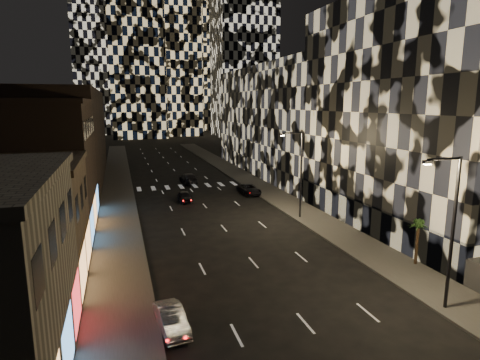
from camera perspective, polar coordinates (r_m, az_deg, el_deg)
sidewalk_left at (r=58.66m, az=-17.10°, el=-1.35°), size 4.00×120.00×0.15m
sidewalk_right at (r=61.79m, az=1.76°, el=-0.27°), size 4.00×120.00×0.15m
curb_left at (r=58.68m, az=-15.05°, el=-1.24°), size 0.20×120.00×0.15m
curb_right at (r=61.16m, az=-0.11°, el=-0.38°), size 0.20×120.00×0.15m
retail_tan at (r=30.51m, az=-30.78°, el=-5.96°), size 10.00×10.00×8.00m
retail_brown at (r=42.06m, az=-27.10°, el=1.44°), size 10.00×15.00×12.00m
retail_filler_left at (r=68.04m, az=-23.36°, el=5.77°), size 10.00×40.00×14.00m
midrise_right at (r=43.41m, az=26.06°, el=8.44°), size 16.00×25.00×22.00m
midrise_base at (r=40.02m, az=16.76°, el=-4.84°), size 0.60×25.00×3.00m
midrise_filler_right at (r=70.88m, az=7.73°, el=8.35°), size 16.00×40.00×18.00m
streetlight_near at (r=25.76m, az=27.72°, el=-5.43°), size 2.55×0.25×9.00m
streetlight_far at (r=41.96m, az=8.40°, el=1.62°), size 2.55×0.25×9.00m
car_silver_parked at (r=23.08m, az=-9.71°, el=-18.94°), size 1.72×3.85×1.23m
car_dark_midlane at (r=50.12m, az=-7.87°, el=-2.36°), size 1.49×3.71×1.26m
car_dark_oncoming at (r=61.60m, az=-7.34°, el=0.26°), size 2.30×5.28×1.51m
car_dark_rightlane at (r=53.70m, az=1.31°, el=-1.34°), size 2.39×4.81×1.31m
palm_tree at (r=32.63m, az=24.04°, el=-6.17°), size 1.76×1.72×3.45m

